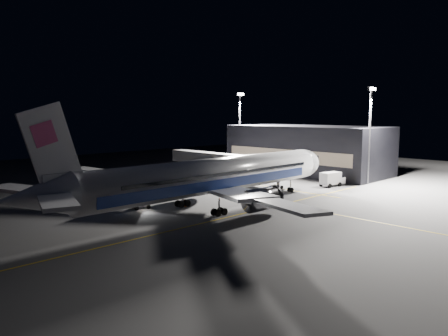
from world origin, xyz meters
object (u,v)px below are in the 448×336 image
at_px(floodlight_mast_south, 370,127).
at_px(safety_cone_b, 186,205).
at_px(floodlight_mast_north, 240,124).
at_px(safety_cone_c, 147,200).
at_px(baggage_tug, 140,203).
at_px(jet_bridge, 230,161).
at_px(safety_cone_a, 219,199).
at_px(airliner, 209,177).
at_px(service_truck, 332,179).

distance_m(floodlight_mast_south, safety_cone_b, 45.41).
relative_size(floodlight_mast_north, safety_cone_c, 34.67).
relative_size(baggage_tug, safety_cone_b, 4.56).
xyz_separation_m(jet_bridge, safety_cone_a, (-16.94, -14.06, -4.31)).
bearing_deg(floodlight_mast_south, baggage_tug, 163.96).
distance_m(safety_cone_a, safety_cone_c, 12.61).
bearing_deg(safety_cone_c, baggage_tug, -135.45).
bearing_deg(floodlight_mast_south, safety_cone_c, 158.34).
height_order(jet_bridge, safety_cone_a, jet_bridge).
distance_m(jet_bridge, safety_cone_b, 28.67).
bearing_deg(airliner, safety_cone_a, 33.11).
xyz_separation_m(floodlight_mast_south, safety_cone_c, (-44.85, 17.81, -12.07)).
distance_m(jet_bridge, safety_cone_c, 27.90).
bearing_deg(safety_cone_c, airliner, -72.28).
distance_m(floodlight_mast_north, safety_cone_b, 52.39).
bearing_deg(safety_cone_c, jet_bridge, 13.11).
relative_size(floodlight_mast_south, baggage_tug, 6.84).
bearing_deg(safety_cone_a, service_truck, -12.64).
xyz_separation_m(floodlight_mast_north, safety_cone_a, (-34.94, -27.99, -12.10)).
xyz_separation_m(floodlight_mast_north, safety_cone_b, (-42.62, -27.99, -12.04)).
height_order(jet_bridge, baggage_tug, jet_bridge).
bearing_deg(safety_cone_a, baggage_tug, 163.83).
xyz_separation_m(airliner, safety_cone_a, (6.13, 4.00, -4.89)).
relative_size(floodlight_mast_south, safety_cone_a, 38.16).
bearing_deg(safety_cone_b, safety_cone_a, 0.00).
distance_m(jet_bridge, floodlight_mast_south, 31.05).
height_order(service_truck, safety_cone_a, service_truck).
bearing_deg(safety_cone_b, safety_cone_c, 105.94).
xyz_separation_m(service_truck, safety_cone_c, (-36.99, 13.88, -1.30)).
bearing_deg(baggage_tug, service_truck, -0.48).
xyz_separation_m(jet_bridge, service_truck, (10.14, -20.13, -2.98)).
bearing_deg(jet_bridge, baggage_tug, -161.86).
height_order(airliner, floodlight_mast_south, floodlight_mast_south).
relative_size(floodlight_mast_north, safety_cone_b, 31.18).
bearing_deg(service_truck, safety_cone_b, 178.09).
xyz_separation_m(floodlight_mast_south, safety_cone_b, (-42.62, 10.01, -12.04)).
relative_size(service_truck, baggage_tug, 2.02).
xyz_separation_m(baggage_tug, safety_cone_c, (3.87, 3.81, -0.58)).
height_order(airliner, safety_cone_a, airliner).
relative_size(floodlight_mast_south, service_truck, 3.39).
relative_size(jet_bridge, safety_cone_c, 57.62).
relative_size(jet_bridge, floodlight_mast_north, 1.66).
distance_m(baggage_tug, safety_cone_a, 14.35).
height_order(airliner, safety_cone_c, airliner).
height_order(jet_bridge, floodlight_mast_south, floodlight_mast_south).
distance_m(floodlight_mast_north, safety_cone_c, 50.64).
xyz_separation_m(airliner, floodlight_mast_south, (41.08, -6.01, 7.21)).
bearing_deg(baggage_tug, safety_cone_c, 57.91).
bearing_deg(safety_cone_c, service_truck, -20.56).
xyz_separation_m(floodlight_mast_south, service_truck, (-7.86, 3.94, -10.77)).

